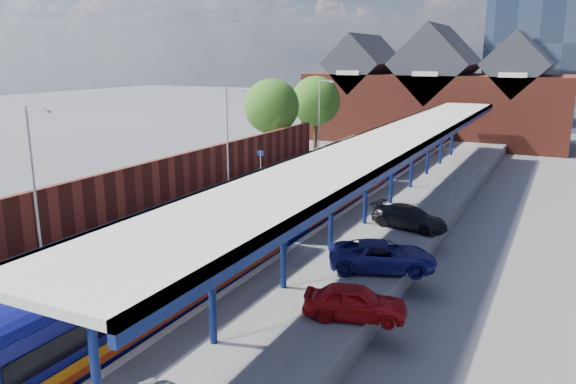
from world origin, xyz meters
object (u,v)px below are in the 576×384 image
lamp_post_b (35,174)px  parked_car_dark (409,217)px  parked_car_blue (383,256)px  lamp_post_d (320,112)px  platform_sign (261,161)px  parked_car_red (355,302)px  train (369,165)px  lamp_post_c (229,132)px

lamp_post_b → parked_car_dark: bearing=41.6°
parked_car_blue → lamp_post_d: bearing=8.1°
platform_sign → parked_car_red: platform_sign is taller
train → platform_sign: size_ratio=26.37×
lamp_post_d → parked_car_red: lamp_post_d is taller
train → lamp_post_c: 11.03m
lamp_post_d → platform_sign: size_ratio=2.80×
lamp_post_b → parked_car_red: 15.26m
train → lamp_post_d: (-7.86, 8.80, 2.87)m
train → lamp_post_b: size_ratio=9.42×
train → parked_car_blue: (6.50, -17.56, -0.48)m
lamp_post_b → platform_sign: lamp_post_b is taller
parked_car_red → parked_car_blue: bearing=-8.7°
lamp_post_b → lamp_post_d: bearing=90.0°
lamp_post_c → platform_sign: bearing=55.7°
train → parked_car_red: size_ratio=18.01×
parked_car_blue → lamp_post_c: bearing=33.7°
lamp_post_d → train: bearing=-48.3°
platform_sign → parked_car_blue: (12.99, -12.36, -1.04)m
train → lamp_post_b: lamp_post_b is taller
parked_car_dark → lamp_post_d: bearing=48.6°
train → lamp_post_b: 24.66m
lamp_post_c → parked_car_red: 21.58m
parked_car_red → parked_car_blue: (-0.51, 4.91, 0.02)m
train → platform_sign: (-6.49, -5.20, 0.57)m
lamp_post_c → parked_car_blue: size_ratio=1.51×
lamp_post_b → lamp_post_c: 16.00m
lamp_post_c → parked_car_dark: 14.69m
parked_car_red → train: bearing=2.7°
train → parked_car_dark: train is taller
lamp_post_d → platform_sign: lamp_post_d is taller
parked_car_dark → parked_car_blue: 6.62m
lamp_post_c → parked_car_dark: lamp_post_c is taller
train → parked_car_dark: size_ratio=15.72×
lamp_post_b → platform_sign: bearing=85.7°
train → parked_car_dark: bearing=-61.6°
lamp_post_b → parked_car_blue: 15.78m
parked_car_red → parked_car_dark: bearing=-9.4°
train → platform_sign: platform_sign is taller
lamp_post_d → platform_sign: 14.25m
parked_car_red → parked_car_dark: 11.56m
train → lamp_post_d: size_ratio=9.42×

